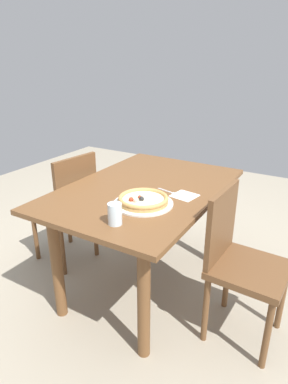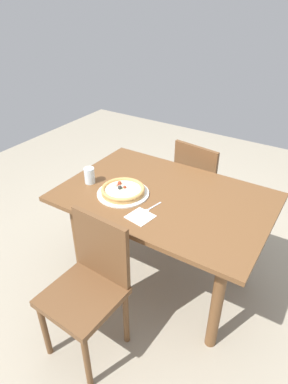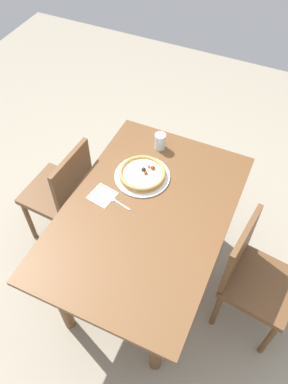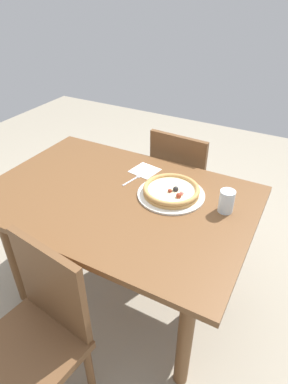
# 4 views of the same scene
# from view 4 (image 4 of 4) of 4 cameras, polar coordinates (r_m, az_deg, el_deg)

# --- Properties ---
(ground_plane) EXTENTS (6.00, 6.00, 0.00)m
(ground_plane) POSITION_cam_4_polar(r_m,az_deg,el_deg) (2.18, -3.80, -17.44)
(ground_plane) COLOR #9E937F
(dining_table) EXTENTS (1.36, 0.92, 0.77)m
(dining_table) POSITION_cam_4_polar(r_m,az_deg,el_deg) (1.72, -4.60, -3.92)
(dining_table) COLOR brown
(dining_table) RESTS_ON ground
(chair_near) EXTENTS (0.45, 0.45, 0.89)m
(chair_near) POSITION_cam_4_polar(r_m,az_deg,el_deg) (1.48, -18.66, -22.96)
(chair_near) COLOR brown
(chair_near) RESTS_ON ground
(chair_far) EXTENTS (0.42, 0.42, 0.89)m
(chair_far) POSITION_cam_4_polar(r_m,az_deg,el_deg) (2.26, 6.88, 1.61)
(chair_far) COLOR brown
(chair_far) RESTS_ON ground
(plate) EXTENTS (0.34, 0.34, 0.01)m
(plate) POSITION_cam_4_polar(r_m,az_deg,el_deg) (1.65, 4.79, -0.40)
(plate) COLOR silver
(plate) RESTS_ON dining_table
(pizza) EXTENTS (0.29, 0.29, 0.05)m
(pizza) POSITION_cam_4_polar(r_m,az_deg,el_deg) (1.63, 4.85, 0.32)
(pizza) COLOR tan
(pizza) RESTS_ON plate
(fork) EXTENTS (0.05, 0.16, 0.00)m
(fork) POSITION_cam_4_polar(r_m,az_deg,el_deg) (1.78, -1.55, 2.42)
(fork) COLOR silver
(fork) RESTS_ON dining_table
(drinking_glass) EXTENTS (0.07, 0.07, 0.11)m
(drinking_glass) POSITION_cam_4_polar(r_m,az_deg,el_deg) (1.55, 14.35, -1.59)
(drinking_glass) COLOR silver
(drinking_glass) RESTS_ON dining_table
(napkin) EXTENTS (0.16, 0.16, 0.00)m
(napkin) POSITION_cam_4_polar(r_m,az_deg,el_deg) (1.85, 0.15, 3.80)
(napkin) COLOR white
(napkin) RESTS_ON dining_table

